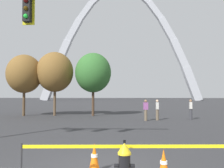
# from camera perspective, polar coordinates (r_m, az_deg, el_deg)

# --- Properties ---
(fire_hydrant) EXTENTS (0.46, 0.48, 0.99)m
(fire_hydrant) POSITION_cam_1_polar(r_m,az_deg,el_deg) (5.61, 2.99, -18.41)
(fire_hydrant) COLOR black
(fire_hydrant) RESTS_ON ground
(caution_tape_barrier) EXTENTS (5.22, 0.31, 0.88)m
(caution_tape_barrier) POSITION_cam_1_polar(r_m,az_deg,el_deg) (5.80, 5.16, -16.43)
(caution_tape_barrier) COLOR #232326
(caution_tape_barrier) RESTS_ON ground
(traffic_cone_by_hydrant) EXTENTS (0.36, 0.36, 0.73)m
(traffic_cone_by_hydrant) POSITION_cam_1_polar(r_m,az_deg,el_deg) (6.04, 12.22, -18.28)
(traffic_cone_by_hydrant) COLOR black
(traffic_cone_by_hydrant) RESTS_ON ground
(traffic_cone_mid_sidewalk) EXTENTS (0.36, 0.36, 0.73)m
(traffic_cone_mid_sidewalk) POSITION_cam_1_polar(r_m,az_deg,el_deg) (6.53, -4.21, -17.10)
(traffic_cone_mid_sidewalk) COLOR black
(traffic_cone_mid_sidewalk) RESTS_ON ground
(monument_arch) EXTENTS (51.24, 2.45, 37.76)m
(monument_arch) POSITION_cam_1_polar(r_m,az_deg,el_deg) (77.70, 1.93, 8.51)
(monument_arch) COLOR #B2B5BC
(monument_arch) RESTS_ON ground
(tree_far_left) EXTENTS (3.25, 3.25, 5.69)m
(tree_far_left) POSITION_cam_1_polar(r_m,az_deg,el_deg) (23.69, -20.16, 2.28)
(tree_far_left) COLOR brown
(tree_far_left) RESTS_ON ground
(tree_left_mid) EXTENTS (3.42, 3.42, 5.98)m
(tree_left_mid) POSITION_cam_1_polar(r_m,az_deg,el_deg) (23.15, -13.43, 2.79)
(tree_left_mid) COLOR brown
(tree_left_mid) RESTS_ON ground
(tree_center_left) EXTENTS (3.34, 3.34, 5.85)m
(tree_center_left) POSITION_cam_1_polar(r_m,az_deg,el_deg) (22.37, -4.51, 2.69)
(tree_center_left) COLOR #473323
(tree_center_left) RESTS_ON ground
(pedestrian_walking_left) EXTENTS (0.25, 0.36, 1.59)m
(pedestrian_walking_left) POSITION_cam_1_polar(r_m,az_deg,el_deg) (20.07, 18.25, -5.72)
(pedestrian_walking_left) COLOR #38383D
(pedestrian_walking_left) RESTS_ON ground
(pedestrian_standing_center) EXTENTS (0.22, 0.35, 1.59)m
(pedestrian_standing_center) POSITION_cam_1_polar(r_m,az_deg,el_deg) (18.92, 10.74, -6.01)
(pedestrian_standing_center) COLOR brown
(pedestrian_standing_center) RESTS_ON ground
(pedestrian_walking_right) EXTENTS (0.36, 0.23, 1.59)m
(pedestrian_walking_right) POSITION_cam_1_polar(r_m,az_deg,el_deg) (18.33, 8.04, -6.14)
(pedestrian_walking_right) COLOR brown
(pedestrian_walking_right) RESTS_ON ground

